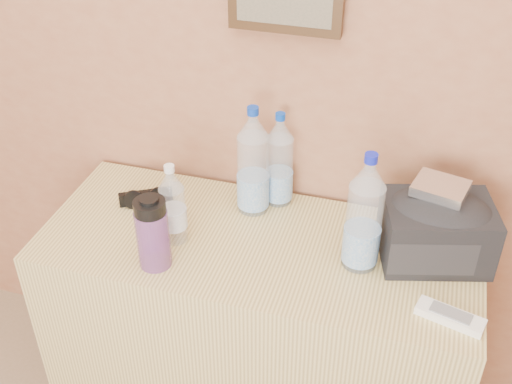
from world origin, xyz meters
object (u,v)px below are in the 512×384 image
at_px(dresser, 257,336).
at_px(nalgene_bottle, 153,232).
at_px(toiletry_bag, 437,229).
at_px(foil_packet, 441,188).
at_px(sunglasses, 146,197).
at_px(ac_remote, 450,317).
at_px(pet_small, 173,208).
at_px(pet_large_d, 364,218).
at_px(pet_large_b, 279,164).
at_px(pet_large_c, 253,166).

bearing_deg(dresser, nalgene_bottle, -145.57).
height_order(toiletry_bag, foil_packet, foil_packet).
height_order(sunglasses, ac_remote, sunglasses).
bearing_deg(sunglasses, nalgene_bottle, -89.96).
bearing_deg(toiletry_bag, foil_packet, 93.25).
height_order(dresser, sunglasses, sunglasses).
distance_m(nalgene_bottle, sunglasses, 0.29).
bearing_deg(pet_small, foil_packet, 12.63).
bearing_deg(pet_large_d, toiletry_bag, 24.02).
height_order(pet_small, nalgene_bottle, pet_small).
xyz_separation_m(pet_large_b, pet_small, (-0.23, -0.26, -0.02)).
relative_size(dresser, nalgene_bottle, 5.76).
bearing_deg(nalgene_bottle, pet_large_c, 60.25).
bearing_deg(sunglasses, pet_large_b, -11.23).
distance_m(pet_large_d, sunglasses, 0.67).
distance_m(dresser, pet_large_c, 0.55).
bearing_deg(toiletry_bag, dresser, 173.90).
xyz_separation_m(pet_large_c, sunglasses, (-0.32, -0.07, -0.13)).
height_order(pet_large_b, pet_large_d, pet_large_d).
bearing_deg(sunglasses, toiletry_bag, -30.16).
relative_size(dresser, pet_large_c, 3.64).
distance_m(dresser, pet_large_d, 0.60).
distance_m(pet_large_c, foil_packet, 0.52).
xyz_separation_m(dresser, toiletry_bag, (0.47, 0.07, 0.48)).
bearing_deg(pet_small, pet_large_d, 4.81).
bearing_deg(pet_large_d, dresser, 178.56).
distance_m(sunglasses, toiletry_bag, 0.84).
height_order(pet_large_d, sunglasses, pet_large_d).
height_order(dresser, toiletry_bag, toiletry_bag).
bearing_deg(nalgene_bottle, foil_packet, 20.87).
relative_size(toiletry_bag, foil_packet, 2.11).
relative_size(dresser, pet_large_b, 4.13).
height_order(pet_large_c, foil_packet, pet_large_c).
distance_m(pet_large_c, nalgene_bottle, 0.36).
bearing_deg(pet_large_d, nalgene_bottle, -163.44).
bearing_deg(pet_large_c, pet_small, -129.98).
relative_size(pet_large_c, pet_large_d, 0.99).
bearing_deg(sunglasses, foil_packet, -28.24).
xyz_separation_m(pet_large_c, pet_small, (-0.17, -0.20, -0.04)).
xyz_separation_m(pet_small, toiletry_bag, (0.69, 0.12, -0.01)).
xyz_separation_m(pet_large_b, foil_packet, (0.45, -0.11, 0.07)).
xyz_separation_m(sunglasses, toiletry_bag, (0.84, -0.01, 0.07)).
bearing_deg(pet_small, dresser, 12.50).
relative_size(pet_large_b, pet_large_c, 0.88).
height_order(pet_large_b, ac_remote, pet_large_b).
height_order(sunglasses, foil_packet, foil_packet).
relative_size(pet_large_c, nalgene_bottle, 1.58).
xyz_separation_m(pet_large_b, pet_large_c, (-0.06, -0.06, 0.02)).
bearing_deg(ac_remote, pet_large_d, 164.32).
xyz_separation_m(pet_large_c, foil_packet, (0.51, -0.05, 0.05)).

